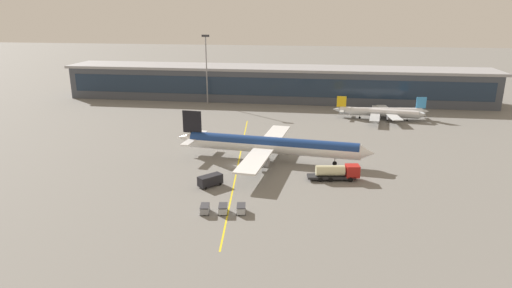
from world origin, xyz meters
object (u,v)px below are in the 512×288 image
Objects in this scene: commuter_jet_far at (378,112)px; commuter_jet_near at (386,111)px; baggage_cart_0 at (205,209)px; baggage_cart_1 at (223,209)px; crew_van at (210,180)px; baggage_cart_2 at (241,209)px; main_airliner at (271,145)px; fuel_tanker at (337,172)px.

commuter_jet_near is at bearing 23.46° from commuter_jet_far.
baggage_cart_0 is at bearing -116.82° from commuter_jet_far.
baggage_cart_1 is at bearing -116.41° from commuter_jet_near.
baggage_cart_2 is (8.47, -11.22, -0.53)m from crew_van.
baggage_cart_0 is 84.68m from commuter_jet_far.
crew_van is (-10.42, -17.83, -2.45)m from main_airliner.
baggage_cart_2 is (3.16, 0.49, 0.00)m from baggage_cart_1.
commuter_jet_near reaches higher than fuel_tanker.
crew_van is at bearing -120.29° from main_airliner.
baggage_cart_1 is 0.10× the size of commuter_jet_near.
crew_van is at bearing 127.06° from baggage_cart_2.
crew_van is 0.17× the size of commuter_jet_far.
baggage_cart_2 is at bearing -114.61° from commuter_jet_near.
fuel_tanker reaches higher than baggage_cart_2.
fuel_tanker is 3.87× the size of baggage_cart_2.
main_airliner reaches higher than commuter_jet_near.
baggage_cart_0 is 3.20m from baggage_cart_1.
commuter_jet_near is at bearing 63.59° from baggage_cart_1.
main_airliner is at bearing 59.71° from crew_van.
commuter_jet_near reaches higher than commuter_jet_far.
main_airliner is 16.79× the size of baggage_cart_1.
baggage_cart_0 and baggage_cart_2 have the same top height.
commuter_jet_far reaches higher than baggage_cart_0.
commuter_jet_far is (35.03, 75.07, 1.55)m from baggage_cart_1.
crew_van is 14.07m from baggage_cart_2.
baggage_cart_0 is (2.15, -12.19, -0.53)m from crew_van.
crew_van is at bearing 114.40° from baggage_cart_1.
baggage_cart_1 and baggage_cart_2 have the same top height.
crew_van is 12.86m from baggage_cart_1.
crew_van is 0.18× the size of commuter_jet_near.
main_airliner is 31.28m from baggage_cart_0.
baggage_cart_2 is 81.12m from commuter_jet_far.
baggage_cart_2 is (-17.14, -18.46, -0.96)m from fuel_tanker.
baggage_cart_0 is (-8.27, -30.02, -2.98)m from main_airliner.
commuter_jet_near reaches higher than baggage_cart_1.
baggage_cart_1 is at bearing 8.76° from baggage_cart_0.
baggage_cart_1 is (5.31, -11.70, -0.53)m from crew_van.
baggage_cart_2 is 0.10× the size of commuter_jet_far.
commuter_jet_near is (34.73, 75.82, 1.66)m from baggage_cart_2.
fuel_tanker is at bearing 39.63° from baggage_cart_0.
commuter_jet_near reaches higher than baggage_cart_2.
commuter_jet_near is (43.20, 64.61, 1.12)m from crew_van.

